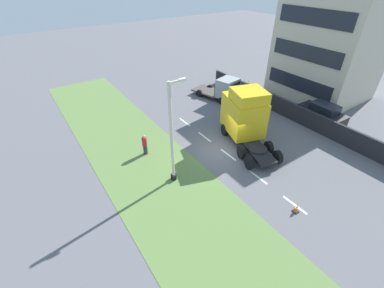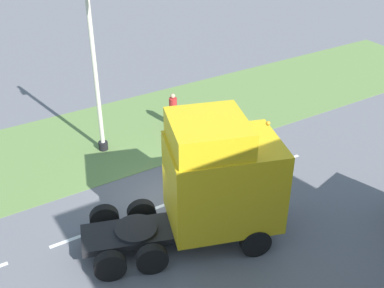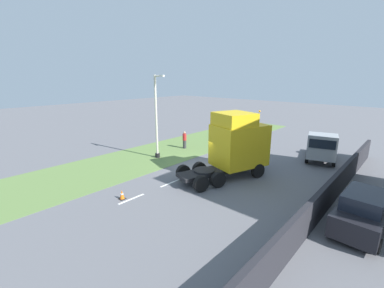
{
  "view_description": "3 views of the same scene",
  "coord_description": "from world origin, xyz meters",
  "px_view_note": "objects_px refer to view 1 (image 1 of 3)",
  "views": [
    {
      "loc": [
        -11.7,
        -12.62,
        12.45
      ],
      "look_at": [
        -2.54,
        0.76,
        1.21
      ],
      "focal_mm": 24.0,
      "sensor_mm": 36.0,
      "label": 1
    },
    {
      "loc": [
        13.13,
        -7.13,
        11.49
      ],
      "look_at": [
        0.31,
        0.77,
        2.57
      ],
      "focal_mm": 45.0,
      "sensor_mm": 36.0,
      "label": 2
    },
    {
      "loc": [
        12.01,
        -15.1,
        7.04
      ],
      "look_at": [
        -0.42,
        -1.22,
        2.18
      ],
      "focal_mm": 24.0,
      "sensor_mm": 36.0,
      "label": 3
    }
  ],
  "objects_px": {
    "pedestrian": "(145,145)",
    "parked_car": "(322,113)",
    "flatbed_truck": "(224,89)",
    "traffic_cone_lead": "(297,208)",
    "lamp_post": "(173,141)",
    "lorry_cab": "(245,116)"
  },
  "relations": [
    {
      "from": "pedestrian",
      "to": "parked_car",
      "type": "bearing_deg",
      "value": -16.95
    },
    {
      "from": "flatbed_truck",
      "to": "traffic_cone_lead",
      "type": "distance_m",
      "value": 16.4
    },
    {
      "from": "flatbed_truck",
      "to": "lamp_post",
      "type": "height_order",
      "value": "lamp_post"
    },
    {
      "from": "pedestrian",
      "to": "traffic_cone_lead",
      "type": "xyz_separation_m",
      "value": [
        4.97,
        -10.66,
        -0.58
      ]
    },
    {
      "from": "lamp_post",
      "to": "traffic_cone_lead",
      "type": "distance_m",
      "value": 8.73
    },
    {
      "from": "lorry_cab",
      "to": "pedestrian",
      "type": "bearing_deg",
      "value": 178.68
    },
    {
      "from": "flatbed_truck",
      "to": "pedestrian",
      "type": "xyz_separation_m",
      "value": [
        -11.72,
        -4.24,
        -0.49
      ]
    },
    {
      "from": "flatbed_truck",
      "to": "pedestrian",
      "type": "bearing_deg",
      "value": 4.86
    },
    {
      "from": "lorry_cab",
      "to": "lamp_post",
      "type": "height_order",
      "value": "lamp_post"
    },
    {
      "from": "lamp_post",
      "to": "pedestrian",
      "type": "height_order",
      "value": "lamp_post"
    },
    {
      "from": "lorry_cab",
      "to": "parked_car",
      "type": "height_order",
      "value": "lorry_cab"
    },
    {
      "from": "parked_car",
      "to": "flatbed_truck",
      "type": "bearing_deg",
      "value": 117.97
    },
    {
      "from": "lamp_post",
      "to": "lorry_cab",
      "type": "bearing_deg",
      "value": 7.83
    },
    {
      "from": "flatbed_truck",
      "to": "traffic_cone_lead",
      "type": "xyz_separation_m",
      "value": [
        -6.75,
        -14.91,
        -1.07
      ]
    },
    {
      "from": "parked_car",
      "to": "traffic_cone_lead",
      "type": "bearing_deg",
      "value": -150.76
    },
    {
      "from": "lorry_cab",
      "to": "lamp_post",
      "type": "distance_m",
      "value": 7.63
    },
    {
      "from": "lamp_post",
      "to": "traffic_cone_lead",
      "type": "relative_size",
      "value": 12.49
    },
    {
      "from": "pedestrian",
      "to": "traffic_cone_lead",
      "type": "relative_size",
      "value": 3.02
    },
    {
      "from": "lamp_post",
      "to": "traffic_cone_lead",
      "type": "height_order",
      "value": "lamp_post"
    },
    {
      "from": "parked_car",
      "to": "pedestrian",
      "type": "distance_m",
      "value": 16.9
    },
    {
      "from": "parked_car",
      "to": "lamp_post",
      "type": "relative_size",
      "value": 0.61
    },
    {
      "from": "lamp_post",
      "to": "pedestrian",
      "type": "bearing_deg",
      "value": 95.22
    }
  ]
}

